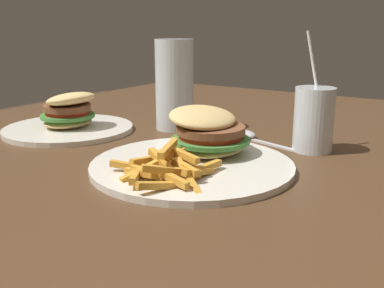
# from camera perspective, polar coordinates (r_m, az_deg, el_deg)

# --- Properties ---
(dining_table) EXTENTS (1.55, 1.10, 0.72)m
(dining_table) POSITION_cam_1_polar(r_m,az_deg,el_deg) (0.84, -4.55, -7.69)
(dining_table) COLOR #4C331E
(dining_table) RESTS_ON ground_plane
(meal_plate_near) EXTENTS (0.31, 0.31, 0.09)m
(meal_plate_near) POSITION_cam_1_polar(r_m,az_deg,el_deg) (0.70, 0.81, -0.74)
(meal_plate_near) COLOR silver
(meal_plate_near) RESTS_ON dining_table
(beer_glass) EXTENTS (0.08, 0.08, 0.19)m
(beer_glass) POSITION_cam_1_polar(r_m,az_deg,el_deg) (0.94, -2.23, 7.07)
(beer_glass) COLOR silver
(beer_glass) RESTS_ON dining_table
(juice_glass) EXTENTS (0.07, 0.07, 0.20)m
(juice_glass) POSITION_cam_1_polar(r_m,az_deg,el_deg) (0.80, 15.19, 2.70)
(juice_glass) COLOR silver
(juice_glass) RESTS_ON dining_table
(spoon) EXTENTS (0.08, 0.17, 0.02)m
(spoon) POSITION_cam_1_polar(r_m,az_deg,el_deg) (0.87, 6.83, 1.14)
(spoon) COLOR silver
(spoon) RESTS_ON dining_table
(meal_plate_far) EXTENTS (0.26, 0.26, 0.09)m
(meal_plate_far) POSITION_cam_1_polar(r_m,az_deg,el_deg) (0.95, -15.38, 2.99)
(meal_plate_far) COLOR silver
(meal_plate_far) RESTS_ON dining_table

